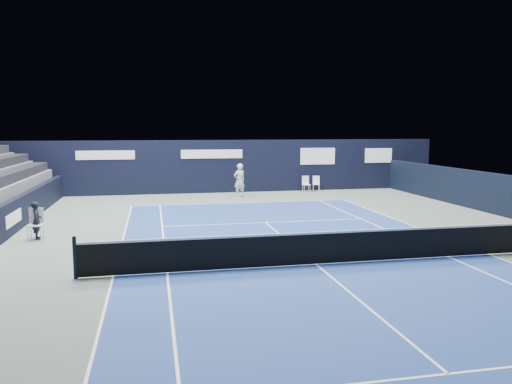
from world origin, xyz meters
TOP-DOWN VIEW (x-y plane):
  - ground at (0.00, 2.00)m, footprint 48.00×48.00m
  - court_surface at (0.00, 0.00)m, footprint 10.97×23.77m
  - enclosure_wall_right at (10.50, 6.00)m, footprint 0.30×22.00m
  - folding_chair_back_a at (4.58, 15.62)m, footprint 0.42×0.45m
  - folding_chair_back_b at (5.28, 15.75)m, footprint 0.50×0.49m
  - line_judge_chair at (-8.40, 5.11)m, footprint 0.49×0.47m
  - line_judge at (-8.37, 5.11)m, footprint 0.37×0.51m
  - court_markings at (0.00, 0.00)m, footprint 11.03×23.83m
  - tennis_net at (0.00, 0.00)m, footprint 12.90×0.10m
  - back_sponsor_wall at (0.01, 16.50)m, footprint 26.00×0.63m
  - side_barrier_left at (-9.50, 5.97)m, footprint 0.33×22.00m
  - tennis_player at (0.27, 14.12)m, footprint 0.80×0.95m

SIDE VIEW (x-z plane):
  - ground at x=0.00m, z-range 0.00..0.00m
  - court_surface at x=0.00m, z-range 0.00..0.01m
  - court_markings at x=0.00m, z-range 0.01..0.01m
  - tennis_net at x=0.00m, z-range -0.04..1.06m
  - folding_chair_back_b at x=5.28m, z-range 0.06..0.99m
  - side_barrier_left at x=-9.50m, z-range 0.00..1.20m
  - line_judge_chair at x=-8.40m, z-range 0.07..1.15m
  - folding_chair_back_a at x=4.58m, z-range 0.16..1.11m
  - line_judge at x=-8.37m, z-range 0.00..1.30m
  - enclosure_wall_right at x=10.50m, z-range 0.00..1.80m
  - tennis_player at x=0.27m, z-range 0.00..1.86m
  - back_sponsor_wall at x=0.01m, z-range 0.00..3.10m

